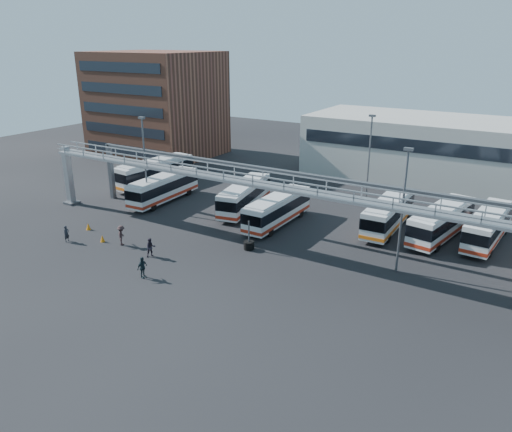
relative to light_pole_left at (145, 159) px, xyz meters
The scene contains 21 objects.
ground 18.78m from the light_pole_left, 26.57° to the right, with size 140.00×140.00×0.00m, color black.
gantry 16.14m from the light_pole_left, ahead, with size 51.40×5.15×7.10m.
apartment_building 28.52m from the light_pole_left, 129.29° to the left, with size 18.00×15.00×16.00m, color brown.
warehouse 41.07m from the light_pole_left, 46.97° to the left, with size 42.00×14.00×8.00m, color #9E9E99.
light_pole_left is the anchor object (origin of this frame).
light_pole_mid 28.02m from the light_pole_left, ahead, with size 0.70×0.35×10.21m.
light_pole_back 24.41m from the light_pole_left, 34.99° to the left, with size 0.70×0.35×10.21m.
bus_0 10.25m from the light_pole_left, 127.25° to the left, with size 3.69×11.36×3.39m.
bus_1 5.09m from the light_pole_left, 98.03° to the left, with size 2.91×10.42×3.13m.
bus_3 11.40m from the light_pole_left, 30.18° to the left, with size 4.37×10.59×3.13m.
bus_4 15.39m from the light_pole_left, 13.17° to the left, with size 2.40×10.10×3.06m.
bus_6 25.99m from the light_pole_left, 17.97° to the left, with size 2.62×10.45×3.16m.
bus_7 30.80m from the light_pole_left, 15.58° to the left, with size 4.14×10.76×3.19m.
bus_8 34.82m from the light_pole_left, 15.55° to the left, with size 3.11×10.30×3.08m.
pedestrian_a 11.91m from the light_pole_left, 90.37° to the right, with size 0.57×0.37×1.57m, color #21232A.
pedestrian_b 13.83m from the light_pole_left, 46.01° to the right, with size 0.83×0.65×1.71m, color #241D29.
pedestrian_c 11.10m from the light_pole_left, 60.71° to the right, with size 1.21×0.70×1.87m, color #322122.
pedestrian_d 17.58m from the light_pole_left, 48.48° to the right, with size 1.04×0.43×1.77m, color #19272D.
cone_left 9.43m from the light_pole_left, 95.90° to the right, with size 0.45×0.45×0.71m, color orange.
cone_right 10.99m from the light_pole_left, 73.09° to the right, with size 0.42×0.42×0.67m, color orange.
tire_stack 16.62m from the light_pole_left, 12.83° to the right, with size 0.95×0.95×2.72m.
Camera 1 is at (21.46, -30.35, 17.98)m, focal length 35.00 mm.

